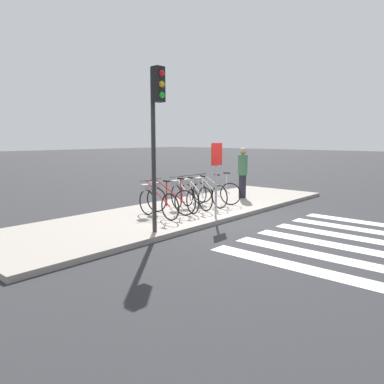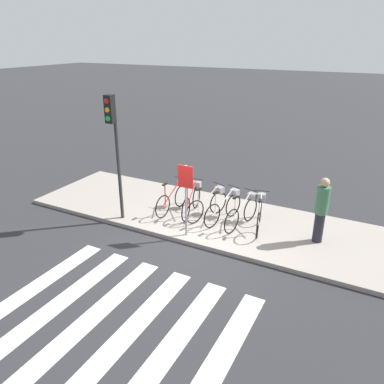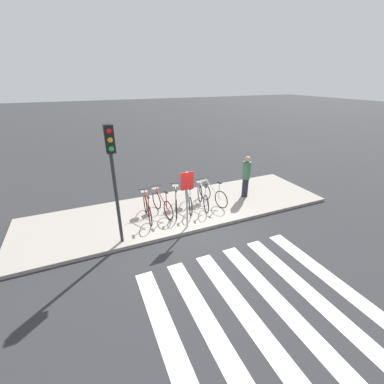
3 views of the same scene
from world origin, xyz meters
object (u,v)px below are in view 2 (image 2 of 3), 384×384
at_px(parked_bicycle_1, 192,199).
at_px(parked_bicycle_3, 225,207).
at_px(parked_bicycle_4, 243,211).
at_px(sign_post, 186,189).
at_px(parked_bicycle_2, 209,203).
at_px(traffic_light, 114,133).
at_px(parked_bicycle_0, 174,197).
at_px(parked_bicycle_5, 260,213).
at_px(pedestrian, 321,209).

xyz_separation_m(parked_bicycle_1, parked_bicycle_3, (1.11, -0.04, 0.00)).
bearing_deg(parked_bicycle_4, sign_post, -133.03).
bearing_deg(parked_bicycle_2, traffic_light, -149.54).
xyz_separation_m(parked_bicycle_0, traffic_light, (-1.14, -1.27, 2.18)).
height_order(parked_bicycle_0, parked_bicycle_5, same).
distance_m(parked_bicycle_4, traffic_light, 4.26).
relative_size(parked_bicycle_3, parked_bicycle_5, 1.00).
xyz_separation_m(parked_bicycle_4, pedestrian, (2.10, 0.07, 0.50)).
bearing_deg(parked_bicycle_2, sign_post, -93.25).
bearing_deg(parked_bicycle_2, parked_bicycle_1, 175.84).
height_order(parked_bicycle_0, parked_bicycle_2, same).
height_order(parked_bicycle_3, pedestrian, pedestrian).
height_order(parked_bicycle_3, parked_bicycle_4, same).
relative_size(parked_bicycle_2, traffic_light, 0.45).
distance_m(pedestrian, sign_post, 3.57).
height_order(parked_bicycle_2, parked_bicycle_5, same).
xyz_separation_m(parked_bicycle_2, traffic_light, (-2.31, -1.36, 2.18)).
xyz_separation_m(parked_bicycle_2, parked_bicycle_5, (1.57, 0.06, 0.00)).
distance_m(parked_bicycle_0, parked_bicycle_2, 1.17).
xyz_separation_m(parked_bicycle_1, parked_bicycle_5, (2.15, 0.02, 0.00)).
xyz_separation_m(parked_bicycle_1, parked_bicycle_2, (0.59, -0.04, 0.00)).
bearing_deg(parked_bicycle_3, parked_bicycle_4, -4.84).
relative_size(parked_bicycle_1, parked_bicycle_3, 1.02).
bearing_deg(parked_bicycle_3, parked_bicycle_1, 178.15).
height_order(parked_bicycle_4, traffic_light, traffic_light).
bearing_deg(parked_bicycle_4, pedestrian, 1.97).
height_order(parked_bicycle_1, parked_bicycle_4, same).
height_order(parked_bicycle_4, pedestrian, pedestrian).
distance_m(parked_bicycle_1, sign_post, 1.72).
height_order(parked_bicycle_0, traffic_light, traffic_light).
bearing_deg(parked_bicycle_5, parked_bicycle_4, -167.54).
bearing_deg(parked_bicycle_3, pedestrian, 0.47).
xyz_separation_m(traffic_light, sign_post, (2.23, 0.05, -1.25)).
xyz_separation_m(parked_bicycle_0, parked_bicycle_3, (1.69, 0.10, 0.00)).
distance_m(parked_bicycle_5, traffic_light, 4.66).
bearing_deg(parked_bicycle_1, pedestrian, -0.20).
distance_m(parked_bicycle_0, parked_bicycle_4, 2.28).
bearing_deg(parked_bicycle_0, parked_bicycle_2, 4.32).
xyz_separation_m(parked_bicycle_4, sign_post, (-1.18, -1.27, 0.93)).
relative_size(parked_bicycle_2, parked_bicycle_4, 0.97).
relative_size(parked_bicycle_0, parked_bicycle_4, 1.01).
relative_size(parked_bicycle_4, pedestrian, 0.94).
bearing_deg(parked_bicycle_4, parked_bicycle_2, 177.79).
bearing_deg(parked_bicycle_2, parked_bicycle_0, -175.68).
bearing_deg(pedestrian, parked_bicycle_1, 179.80).
xyz_separation_m(parked_bicycle_1, parked_bicycle_4, (1.70, -0.09, 0.00)).
bearing_deg(sign_post, traffic_light, -178.77).
distance_m(parked_bicycle_1, parked_bicycle_2, 0.59).
distance_m(parked_bicycle_5, pedestrian, 1.71).
height_order(parked_bicycle_1, parked_bicycle_3, same).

